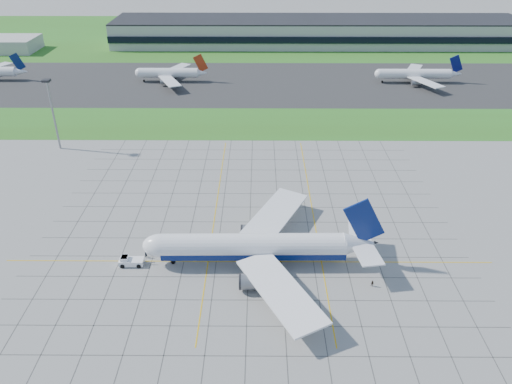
% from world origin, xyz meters
% --- Properties ---
extents(ground, '(1400.00, 1400.00, 0.00)m').
position_xyz_m(ground, '(0.00, 0.00, 0.00)').
color(ground, gray).
rests_on(ground, ground).
extents(grass_median, '(700.00, 35.00, 0.04)m').
position_xyz_m(grass_median, '(0.00, 90.00, 0.02)').
color(grass_median, '#33601B').
rests_on(grass_median, ground).
extents(asphalt_taxiway, '(700.00, 75.00, 0.04)m').
position_xyz_m(asphalt_taxiway, '(0.00, 145.00, 0.03)').
color(asphalt_taxiway, '#383838').
rests_on(asphalt_taxiway, ground).
extents(grass_far, '(700.00, 145.00, 0.04)m').
position_xyz_m(grass_far, '(0.00, 255.00, 0.02)').
color(grass_far, '#33601B').
rests_on(grass_far, ground).
extents(apron_markings, '(120.00, 130.00, 0.03)m').
position_xyz_m(apron_markings, '(0.43, 11.09, 0.02)').
color(apron_markings, '#474744').
rests_on(apron_markings, ground).
extents(terminal, '(260.00, 43.00, 15.80)m').
position_xyz_m(terminal, '(40.00, 229.87, 7.89)').
color(terminal, '#B7B7B2').
rests_on(terminal, ground).
extents(light_mast, '(2.50, 2.50, 25.60)m').
position_xyz_m(light_mast, '(-70.00, 65.00, 16.18)').
color(light_mast, gray).
rests_on(light_mast, ground).
extents(airliner, '(57.95, 58.74, 18.24)m').
position_xyz_m(airliner, '(1.63, -2.59, 4.99)').
color(airliner, white).
rests_on(airliner, ground).
extents(pushback_tug, '(8.67, 3.12, 2.41)m').
position_xyz_m(pushback_tug, '(-28.85, -3.40, 1.07)').
color(pushback_tug, white).
rests_on(pushback_tug, ground).
extents(crew_near, '(0.82, 0.81, 1.91)m').
position_xyz_m(crew_near, '(-25.58, -0.52, 0.95)').
color(crew_near, black).
rests_on(crew_near, ground).
extents(crew_far, '(1.01, 0.97, 1.64)m').
position_xyz_m(crew_far, '(28.66, -11.20, 0.82)').
color(crew_far, black).
rests_on(crew_far, ground).
extents(distant_jet_1, '(34.59, 42.66, 14.08)m').
position_xyz_m(distant_jet_1, '(-42.48, 146.83, 4.48)').
color(distant_jet_1, white).
rests_on(distant_jet_1, ground).
extents(distant_jet_2, '(41.12, 42.66, 14.08)m').
position_xyz_m(distant_jet_2, '(80.92, 145.92, 4.49)').
color(distant_jet_2, white).
rests_on(distant_jet_2, ground).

